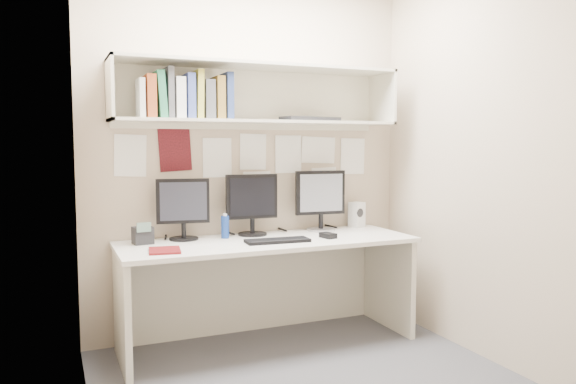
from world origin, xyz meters
name	(u,v)px	position (x,y,z in m)	size (l,w,h in m)	color
floor	(308,380)	(0.00, 0.00, 0.00)	(2.40, 2.00, 0.01)	#46464B
wall_back	(250,155)	(0.00, 1.00, 1.30)	(2.40, 0.02, 2.60)	tan
wall_front	(415,164)	(0.00, -1.00, 1.30)	(2.40, 0.02, 2.60)	tan
wall_left	(83,160)	(-1.20, 0.00, 1.30)	(0.02, 2.00, 2.60)	tan
wall_right	(476,156)	(1.20, 0.00, 1.30)	(0.02, 2.00, 2.60)	tan
desk	(268,292)	(0.00, 0.65, 0.37)	(2.00, 0.70, 0.73)	silver
overhead_hutch	(256,95)	(0.00, 0.86, 1.72)	(2.00, 0.38, 0.40)	beige
pinned_papers	(251,161)	(0.00, 0.99, 1.25)	(1.92, 0.01, 0.48)	white
monitor_left	(183,206)	(-0.53, 0.87, 0.96)	(0.36, 0.20, 0.41)	black
monitor_center	(252,202)	(-0.04, 0.87, 0.97)	(0.37, 0.20, 0.43)	black
monitor_right	(320,198)	(0.51, 0.87, 0.98)	(0.39, 0.21, 0.45)	#A5A5AA
keyboard	(278,241)	(0.02, 0.52, 0.74)	(0.42, 0.15, 0.02)	black
mouse	(328,235)	(0.40, 0.54, 0.75)	(0.07, 0.12, 0.04)	black
speaker	(357,215)	(0.84, 0.91, 0.83)	(0.12, 0.13, 0.20)	silver
blue_bottle	(225,227)	(-0.25, 0.81, 0.81)	(0.05, 0.05, 0.17)	navy
maroon_notebook	(165,250)	(-0.73, 0.50, 0.74)	(0.19, 0.23, 0.01)	#5F1012
desk_phone	(143,235)	(-0.81, 0.81, 0.79)	(0.14, 0.13, 0.15)	black
book_stack	(186,97)	(-0.52, 0.77, 1.68)	(0.60, 0.20, 0.32)	beige
hutch_tray	(310,119)	(0.40, 0.82, 1.56)	(0.44, 0.17, 0.03)	black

